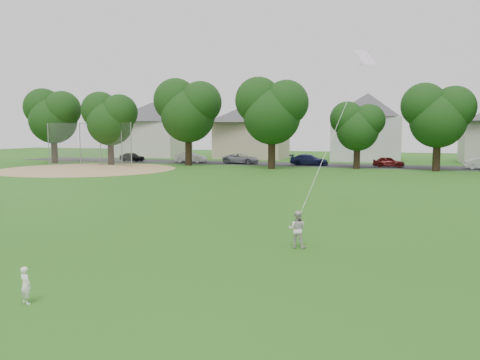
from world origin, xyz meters
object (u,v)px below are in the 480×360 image
(toddler, at_px, (25,285))
(kite, at_px, (335,131))
(baseball_backstop, at_px, (97,144))
(older_boy, at_px, (297,229))

(toddler, distance_m, kite, 11.38)
(toddler, relative_size, baseball_backstop, 0.08)
(toddler, distance_m, older_boy, 8.38)
(kite, bearing_deg, older_boy, -109.06)
(toddler, xyz_separation_m, older_boy, (4.63, 6.98, 0.19))
(older_boy, distance_m, baseball_backstop, 42.07)
(older_boy, xyz_separation_m, baseball_backstop, (-29.54, 29.90, 1.79))
(toddler, bearing_deg, kite, -105.91)
(kite, distance_m, baseball_backstop, 40.99)
(older_boy, height_order, kite, kite)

